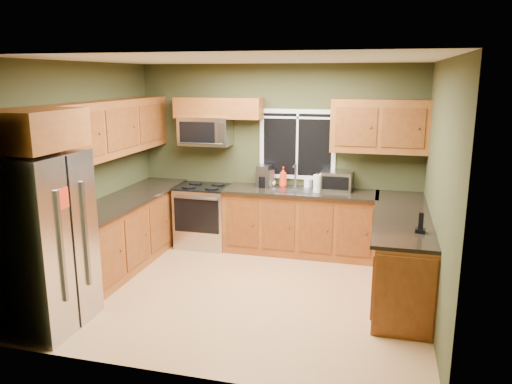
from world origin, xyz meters
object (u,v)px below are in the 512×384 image
at_px(refrigerator, 42,242).
at_px(soap_bottle_b, 308,181).
at_px(cordless_phone, 421,227).
at_px(toaster_oven, 336,181).
at_px(range, 204,215).
at_px(soap_bottle_c, 271,181).
at_px(coffee_maker, 264,177).
at_px(paper_towel_roll, 317,184).
at_px(soap_bottle_a, 283,177).
at_px(kettle, 269,177).
at_px(microwave, 205,131).

xyz_separation_m(refrigerator, soap_bottle_b, (2.22, 3.00, 0.13)).
distance_m(refrigerator, cordless_phone, 3.86).
xyz_separation_m(toaster_oven, cordless_phone, (1.04, -1.76, -0.07)).
height_order(range, toaster_oven, toaster_oven).
bearing_deg(soap_bottle_b, refrigerator, -126.49).
bearing_deg(cordless_phone, soap_bottle_c, 137.97).
bearing_deg(coffee_maker, cordless_phone, -39.81).
xyz_separation_m(paper_towel_roll, soap_bottle_a, (-0.53, 0.24, 0.02)).
distance_m(coffee_maker, paper_towel_roll, 0.83).
bearing_deg(kettle, cordless_phone, -41.55).
height_order(range, soap_bottle_a, soap_bottle_a).
xyz_separation_m(soap_bottle_b, soap_bottle_c, (-0.53, -0.05, -0.01)).
height_order(range, microwave, microwave).
distance_m(range, soap_bottle_b, 1.65).
bearing_deg(coffee_maker, microwave, 179.72).
bearing_deg(microwave, coffee_maker, -0.28).
distance_m(coffee_maker, kettle, 0.09).
bearing_deg(coffee_maker, range, -171.60).
bearing_deg(soap_bottle_a, microwave, -177.14).
distance_m(refrigerator, microwave, 3.10).
relative_size(coffee_maker, soap_bottle_a, 1.06).
xyz_separation_m(range, coffee_maker, (0.89, 0.13, 0.62)).
xyz_separation_m(range, cordless_phone, (2.99, -1.62, 0.54)).
height_order(refrigerator, kettle, refrigerator).
relative_size(toaster_oven, coffee_maker, 1.42).
height_order(toaster_oven, soap_bottle_a, soap_bottle_a).
bearing_deg(microwave, soap_bottle_a, 2.86).
relative_size(range, soap_bottle_a, 3.20).
height_order(refrigerator, soap_bottle_a, refrigerator).
xyz_separation_m(soap_bottle_c, cordless_phone, (1.99, -1.80, -0.01)).
relative_size(microwave, soap_bottle_a, 2.60).
xyz_separation_m(refrigerator, paper_towel_roll, (2.39, 2.72, 0.16)).
relative_size(paper_towel_roll, soap_bottle_a, 0.94).
bearing_deg(paper_towel_roll, coffee_maker, 167.54).
distance_m(kettle, soap_bottle_a, 0.21).
distance_m(toaster_oven, soap_bottle_b, 0.43).
bearing_deg(range, soap_bottle_b, 8.56).
distance_m(microwave, soap_bottle_a, 1.34).
xyz_separation_m(microwave, toaster_oven, (1.95, 0.01, -0.65)).
distance_m(toaster_oven, soap_bottle_a, 0.78).
bearing_deg(paper_towel_roll, kettle, 162.87).
bearing_deg(soap_bottle_b, paper_towel_roll, -58.47).
bearing_deg(toaster_oven, microwave, -179.69).
xyz_separation_m(microwave, kettle, (0.96, 0.04, -0.65)).
relative_size(soap_bottle_a, cordless_phone, 1.35).
height_order(microwave, coffee_maker, microwave).
bearing_deg(range, kettle, 10.61).
bearing_deg(soap_bottle_c, paper_towel_roll, -17.86).
xyz_separation_m(coffee_maker, paper_towel_roll, (0.81, -0.18, -0.02)).
distance_m(microwave, cordless_phone, 3.54).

